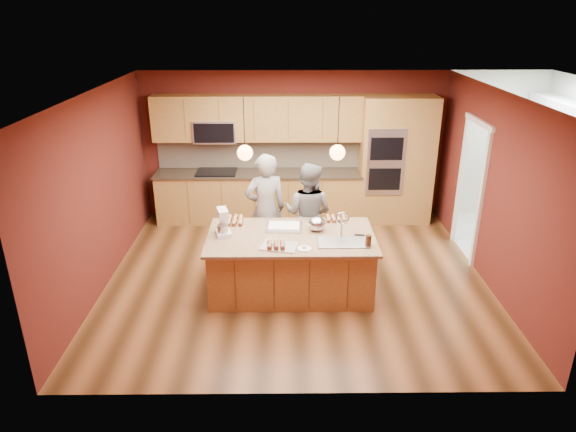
{
  "coord_description": "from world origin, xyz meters",
  "views": [
    {
      "loc": [
        -0.19,
        -6.73,
        3.73
      ],
      "look_at": [
        -0.13,
        -0.1,
        1.01
      ],
      "focal_mm": 32.0,
      "sensor_mm": 36.0,
      "label": 1
    }
  ],
  "objects_px": {
    "island": "(292,262)",
    "mixing_bowl": "(317,224)",
    "stand_mixer": "(223,224)",
    "person_left": "(266,209)",
    "person_right": "(308,214)"
  },
  "relations": [
    {
      "from": "island",
      "to": "mixing_bowl",
      "type": "xyz_separation_m",
      "value": [
        0.34,
        0.17,
        0.51
      ]
    },
    {
      "from": "person_left",
      "to": "mixing_bowl",
      "type": "distance_m",
      "value": 1.03
    },
    {
      "from": "stand_mixer",
      "to": "mixing_bowl",
      "type": "xyz_separation_m",
      "value": [
        1.28,
        0.13,
        -0.06
      ]
    },
    {
      "from": "person_right",
      "to": "mixing_bowl",
      "type": "distance_m",
      "value": 0.74
    },
    {
      "from": "person_left",
      "to": "person_right",
      "type": "xyz_separation_m",
      "value": [
        0.65,
        0.0,
        -0.07
      ]
    },
    {
      "from": "person_left",
      "to": "person_right",
      "type": "distance_m",
      "value": 0.65
    },
    {
      "from": "island",
      "to": "mixing_bowl",
      "type": "relative_size",
      "value": 9.27
    },
    {
      "from": "person_left",
      "to": "mixing_bowl",
      "type": "relative_size",
      "value": 7.09
    },
    {
      "from": "island",
      "to": "mixing_bowl",
      "type": "height_order",
      "value": "island"
    },
    {
      "from": "person_left",
      "to": "stand_mixer",
      "type": "distance_m",
      "value": 1.02
    },
    {
      "from": "island",
      "to": "person_left",
      "type": "bearing_deg",
      "value": 113.51
    },
    {
      "from": "island",
      "to": "person_right",
      "type": "xyz_separation_m",
      "value": [
        0.26,
        0.89,
        0.37
      ]
    },
    {
      "from": "island",
      "to": "person_right",
      "type": "height_order",
      "value": "person_right"
    },
    {
      "from": "person_right",
      "to": "mixing_bowl",
      "type": "xyz_separation_m",
      "value": [
        0.09,
        -0.72,
        0.14
      ]
    },
    {
      "from": "island",
      "to": "stand_mixer",
      "type": "height_order",
      "value": "island"
    }
  ]
}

